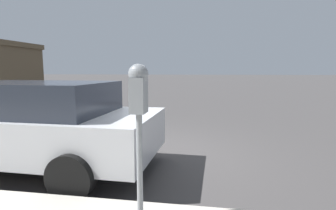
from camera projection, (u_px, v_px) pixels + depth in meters
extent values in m
plane|color=#3D3A3A|center=(137.00, 154.00, 5.34)|extent=(220.00, 220.00, 0.00)
cylinder|color=gray|center=(140.00, 169.00, 2.58)|extent=(0.06, 0.06, 1.11)
cube|color=gray|center=(139.00, 95.00, 2.49)|extent=(0.20, 0.14, 0.34)
sphere|color=gray|center=(138.00, 74.00, 2.46)|extent=(0.19, 0.19, 0.19)
cube|color=#19389E|center=(142.00, 99.00, 2.60)|extent=(0.01, 0.11, 0.12)
cube|color=black|center=(141.00, 87.00, 2.58)|extent=(0.01, 0.10, 0.08)
cube|color=#B7BABF|center=(26.00, 131.00, 4.52)|extent=(2.03, 4.56, 0.67)
cube|color=#232833|center=(33.00, 97.00, 4.41)|extent=(1.75, 2.57, 0.51)
cylinder|color=black|center=(2.00, 133.00, 5.76)|extent=(0.24, 0.65, 0.64)
cylinder|color=black|center=(71.00, 177.00, 3.38)|extent=(0.24, 0.65, 0.64)
cylinder|color=black|center=(123.00, 139.00, 5.25)|extent=(0.24, 0.65, 0.64)
cylinder|color=black|center=(17.00, 103.00, 9.64)|extent=(0.34, 1.05, 1.04)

